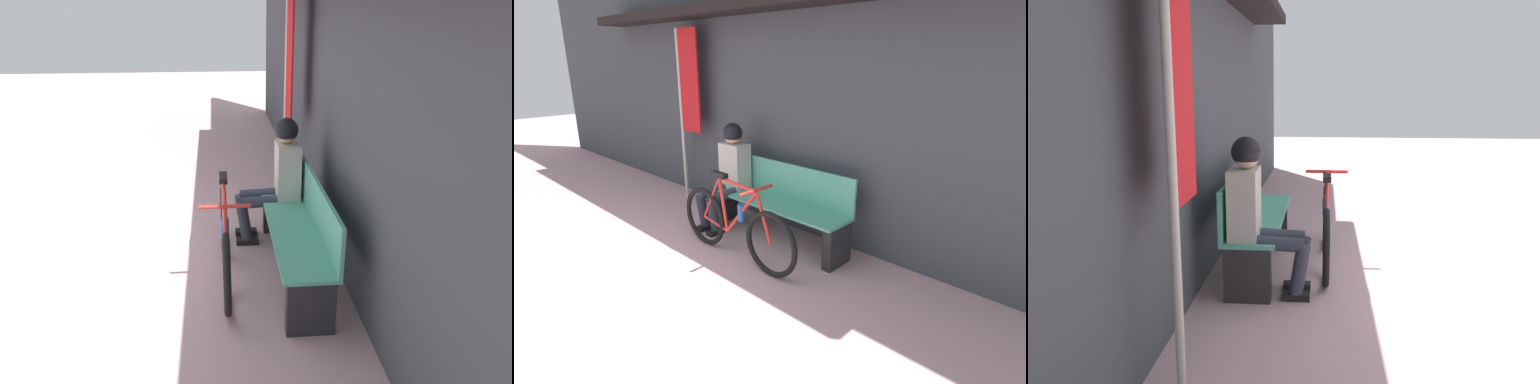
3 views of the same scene
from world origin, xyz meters
TOP-DOWN VIEW (x-y plane):
  - storefront_wall at (0.00, 2.91)m, footprint 12.00×0.56m
  - park_bench_near at (0.52, 2.51)m, footprint 1.80×0.42m
  - bicycle at (0.54, 1.86)m, footprint 1.64×0.40m
  - person_seated at (-0.17, 2.39)m, footprint 0.34×0.63m
  - banner_pole at (-1.31, 2.64)m, footprint 0.45×0.05m

SIDE VIEW (x-z plane):
  - bicycle at x=0.54m, z-range -0.08..0.79m
  - park_bench_near at x=0.52m, z-range -0.02..0.84m
  - person_seated at x=-0.17m, z-range 0.09..1.34m
  - banner_pole at x=-1.31m, z-range 0.32..2.65m
  - storefront_wall at x=0.00m, z-range 0.06..3.26m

